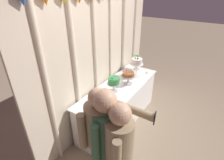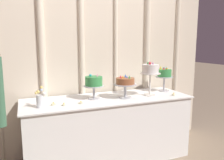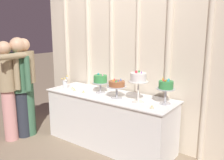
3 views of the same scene
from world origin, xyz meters
name	(u,v)px [view 1 (image 1 of 3)]	position (x,y,z in m)	size (l,w,h in m)	color
ground_plane	(123,121)	(0.00, 0.00, 0.00)	(24.00, 24.00, 0.00)	gray
draped_curtain	(101,51)	(-0.01, 0.49, 1.40)	(3.27, 0.15, 2.68)	beige
cake_table	(119,104)	(0.00, 0.10, 0.39)	(2.00, 0.67, 0.78)	white
cake_display_leftmost	(114,81)	(-0.17, 0.12, 0.98)	(0.24, 0.24, 0.30)	#B2B2B7
cake_display_midleft	(128,75)	(0.19, 0.03, 0.97)	(0.28, 0.28, 0.28)	#B2B2B7
cake_display_midright	(137,63)	(0.53, 0.03, 1.09)	(0.26, 0.26, 0.42)	silver
cake_display_rightmost	(137,60)	(0.84, 0.18, 1.01)	(0.24, 0.24, 0.35)	#B2B2B7
flower_vase	(100,108)	(-0.79, -0.02, 0.87)	(0.11, 0.09, 0.21)	silver
tealight_far_left	(103,107)	(-0.66, 0.01, 0.79)	(0.05, 0.05, 0.04)	beige
tealight_near_left	(110,104)	(-0.55, -0.05, 0.79)	(0.04, 0.04, 0.03)	beige
tealight_near_right	(116,99)	(-0.37, -0.04, 0.79)	(0.05, 0.05, 0.03)	beige
tealight_far_right	(147,73)	(0.80, -0.10, 0.79)	(0.05, 0.05, 0.04)	beige
guest_man_dark_suit	(106,145)	(-1.30, -0.48, 0.89)	(0.46, 0.31, 1.60)	#282D38
guest_girl_blue_dress	(100,141)	(-1.29, -0.40, 0.88)	(0.43, 0.75, 1.58)	#3D6B4C
guest_man_pink_jacket	(119,158)	(-1.35, -0.68, 0.87)	(0.42, 0.37, 1.55)	#D6938E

